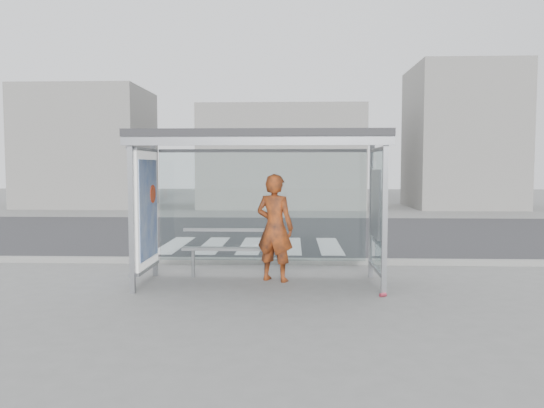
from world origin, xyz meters
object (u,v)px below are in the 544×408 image
at_px(bench, 230,249).
at_px(person, 275,228).
at_px(soda_can, 383,295).
at_px(bus_shelter, 238,169).

bearing_deg(bench, person, -17.27).
bearing_deg(bench, soda_can, -28.03).
bearing_deg(person, bus_shelter, 46.36).
bearing_deg(bus_shelter, bench, 112.49).
height_order(bus_shelter, bench, bus_shelter).
xyz_separation_m(bus_shelter, soda_can, (2.35, -0.84, -1.95)).
bearing_deg(person, soda_can, 170.72).
bearing_deg(person, bench, 6.03).
bearing_deg(bus_shelter, soda_can, -19.74).
height_order(bus_shelter, person, bus_shelter).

